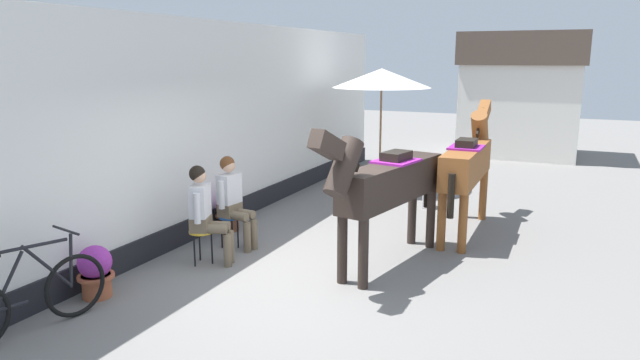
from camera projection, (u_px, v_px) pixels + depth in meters
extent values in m
plane|color=slate|center=(383.00, 221.00, 10.02)|extent=(40.00, 40.00, 0.00)
cube|color=white|center=(209.00, 126.00, 9.37)|extent=(0.30, 14.00, 3.40)
cube|color=black|center=(214.00, 216.00, 9.68)|extent=(0.34, 14.00, 0.36)
cube|color=silver|center=(520.00, 110.00, 16.53)|extent=(3.20, 2.40, 2.60)
cube|color=brown|center=(525.00, 49.00, 16.16)|extent=(3.40, 2.60, 0.90)
cylinder|color=gold|center=(201.00, 231.00, 7.85)|extent=(0.34, 0.34, 0.03)
cylinder|color=black|center=(212.00, 248.00, 7.89)|extent=(0.02, 0.02, 0.45)
cylinder|color=black|center=(200.00, 245.00, 8.02)|extent=(0.02, 0.02, 0.45)
cylinder|color=black|center=(194.00, 251.00, 7.79)|extent=(0.02, 0.02, 0.45)
cube|color=brown|center=(201.00, 223.00, 7.82)|extent=(0.33, 0.38, 0.20)
cube|color=silver|center=(200.00, 201.00, 7.76)|extent=(0.32, 0.39, 0.44)
sphere|color=tan|center=(199.00, 176.00, 7.68)|extent=(0.20, 0.20, 0.20)
sphere|color=black|center=(197.00, 174.00, 7.68)|extent=(0.22, 0.22, 0.22)
cylinder|color=brown|center=(216.00, 226.00, 7.89)|extent=(0.40, 0.25, 0.13)
cylinder|color=brown|center=(230.00, 247.00, 7.94)|extent=(0.11, 0.11, 0.46)
cylinder|color=brown|center=(213.00, 229.00, 7.74)|extent=(0.40, 0.25, 0.13)
cylinder|color=brown|center=(227.00, 250.00, 7.79)|extent=(0.11, 0.11, 0.46)
cylinder|color=silver|center=(206.00, 201.00, 7.96)|extent=(0.09, 0.09, 0.42)
cylinder|color=silver|center=(197.00, 208.00, 7.57)|extent=(0.09, 0.09, 0.42)
cylinder|color=#194C99|center=(230.00, 217.00, 8.57)|extent=(0.34, 0.34, 0.03)
cylinder|color=black|center=(238.00, 234.00, 8.55)|extent=(0.02, 0.02, 0.45)
cylinder|color=black|center=(232.00, 229.00, 8.75)|extent=(0.02, 0.02, 0.45)
cylinder|color=black|center=(222.00, 233.00, 8.55)|extent=(0.02, 0.02, 0.45)
cube|color=brown|center=(230.00, 209.00, 8.54)|extent=(0.28, 0.35, 0.20)
cube|color=silver|center=(229.00, 189.00, 8.47)|extent=(0.26, 0.36, 0.44)
sphere|color=tan|center=(228.00, 166.00, 8.40)|extent=(0.20, 0.20, 0.20)
sphere|color=#593319|center=(227.00, 163.00, 8.40)|extent=(0.22, 0.22, 0.22)
cylinder|color=brown|center=(243.00, 213.00, 8.52)|extent=(0.39, 0.17, 0.13)
cylinder|color=brown|center=(254.00, 234.00, 8.49)|extent=(0.11, 0.11, 0.46)
cylinder|color=brown|center=(236.00, 216.00, 8.39)|extent=(0.39, 0.17, 0.13)
cylinder|color=brown|center=(247.00, 237.00, 8.36)|extent=(0.11, 0.11, 0.46)
cylinder|color=silver|center=(239.00, 189.00, 8.64)|extent=(0.09, 0.09, 0.42)
cylinder|color=silver|center=(221.00, 195.00, 8.31)|extent=(0.09, 0.09, 0.42)
cube|color=#2D231E|center=(392.00, 182.00, 7.72)|extent=(0.86, 2.24, 0.52)
cylinder|color=#2D231E|center=(363.00, 254.00, 7.00)|extent=(0.13, 0.13, 0.90)
cylinder|color=#2D231E|center=(342.00, 249.00, 7.18)|extent=(0.13, 0.13, 0.90)
cylinder|color=#2D231E|center=(431.00, 218.00, 8.54)|extent=(0.13, 0.13, 0.90)
cylinder|color=#2D231E|center=(412.00, 215.00, 8.72)|extent=(0.13, 0.13, 0.90)
cylinder|color=#2D231E|center=(344.00, 167.00, 6.68)|extent=(0.40, 0.67, 0.73)
cube|color=#2D231E|center=(327.00, 145.00, 6.35)|extent=(0.28, 0.55, 0.40)
cube|color=black|center=(345.00, 155.00, 6.67)|extent=(0.16, 0.63, 0.48)
cylinder|color=black|center=(428.00, 187.00, 8.68)|extent=(0.12, 0.12, 0.65)
cube|color=#8C1E8C|center=(396.00, 161.00, 7.74)|extent=(0.61, 0.69, 0.03)
cube|color=black|center=(396.00, 156.00, 7.73)|extent=(0.36, 0.49, 0.12)
cube|color=brown|center=(466.00, 164.00, 9.05)|extent=(0.46, 2.20, 0.52)
cylinder|color=brown|center=(465.00, 193.00, 10.14)|extent=(0.13, 0.13, 0.90)
cylinder|color=brown|center=(483.00, 195.00, 10.01)|extent=(0.13, 0.13, 0.90)
cylinder|color=brown|center=(442.00, 221.00, 8.41)|extent=(0.13, 0.13, 0.90)
cylinder|color=brown|center=(463.00, 223.00, 8.28)|extent=(0.13, 0.13, 0.90)
cylinder|color=brown|center=(480.00, 130.00, 10.04)|extent=(0.28, 0.63, 0.73)
cube|color=brown|center=(484.00, 111.00, 10.28)|extent=(0.18, 0.53, 0.40)
cube|color=black|center=(480.00, 123.00, 9.99)|extent=(0.04, 0.63, 0.48)
cylinder|color=black|center=(451.00, 196.00, 8.09)|extent=(0.10, 0.10, 0.65)
cube|color=#8C1E8C|center=(466.00, 147.00, 8.90)|extent=(0.50, 0.60, 0.03)
cube|color=black|center=(467.00, 143.00, 8.89)|extent=(0.28, 0.44, 0.12)
cylinder|color=#A85638|center=(97.00, 286.00, 6.81)|extent=(0.34, 0.34, 0.28)
cylinder|color=#A85638|center=(96.00, 276.00, 6.79)|extent=(0.43, 0.43, 0.04)
sphere|color=purple|center=(95.00, 262.00, 6.75)|extent=(0.40, 0.40, 0.40)
cylinder|color=brown|center=(229.00, 222.00, 9.42)|extent=(0.34, 0.34, 0.28)
cylinder|color=brown|center=(228.00, 215.00, 9.40)|extent=(0.43, 0.43, 0.04)
sphere|color=purple|center=(228.00, 205.00, 9.36)|extent=(0.40, 0.40, 0.40)
torus|color=black|center=(76.00, 286.00, 6.27)|extent=(0.20, 0.70, 0.71)
cylinder|color=black|center=(47.00, 267.00, 5.98)|extent=(0.14, 0.50, 0.60)
cylinder|color=black|center=(9.00, 281.00, 5.67)|extent=(0.11, 0.36, 0.55)
cylinder|color=black|center=(29.00, 247.00, 5.79)|extent=(0.20, 0.79, 0.09)
cylinder|color=black|center=(1.00, 310.00, 5.65)|extent=(0.15, 0.52, 0.06)
cylinder|color=black|center=(71.00, 261.00, 6.18)|extent=(0.05, 0.09, 0.60)
cylinder|color=black|center=(66.00, 230.00, 6.09)|extent=(0.49, 0.13, 0.03)
cylinder|color=black|center=(379.00, 186.00, 12.60)|extent=(0.44, 0.44, 0.06)
cylinder|color=olive|center=(380.00, 138.00, 12.37)|extent=(0.04, 0.04, 2.20)
cone|color=silver|center=(382.00, 78.00, 12.10)|extent=(2.10, 2.10, 0.40)
cylinder|color=white|center=(428.00, 185.00, 10.80)|extent=(0.32, 0.32, 0.03)
cylinder|color=silver|center=(435.00, 197.00, 10.80)|extent=(0.02, 0.02, 0.43)
cylinder|color=silver|center=(426.00, 195.00, 10.98)|extent=(0.02, 0.02, 0.43)
cylinder|color=silver|center=(423.00, 198.00, 10.78)|extent=(0.02, 0.02, 0.43)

